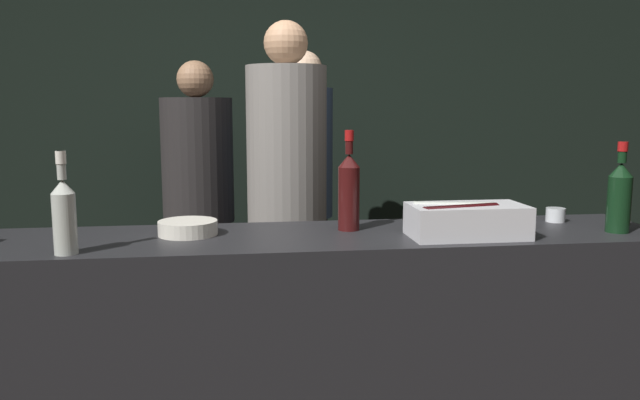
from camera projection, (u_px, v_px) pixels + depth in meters
wall_back_chalkboard at (278, 114)px, 4.25m from camera, size 6.40×0.06×2.80m
bar_counter at (321, 367)px, 2.30m from camera, size 2.51×0.53×1.00m
ice_bin_with_bottles at (465, 219)px, 2.17m from camera, size 0.40×0.21×0.12m
bowl_white at (188, 227)px, 2.21m from camera, size 0.21×0.21×0.05m
candle_votive at (555, 215)px, 2.47m from camera, size 0.07×0.07×0.05m
red_wine_bottle_burgundy at (619, 195)px, 2.24m from camera, size 0.08×0.08×0.33m
red_wine_bottle_tall at (349, 189)px, 2.28m from camera, size 0.08×0.08×0.37m
white_wine_bottle at (64, 213)px, 1.91m from camera, size 0.07×0.07×0.32m
person_in_hoodie at (304, 185)px, 3.63m from camera, size 0.33×0.33×1.76m
person_blond_tee at (199, 194)px, 3.65m from camera, size 0.41×0.41×1.71m
person_grey_polo at (287, 192)px, 3.04m from camera, size 0.39×0.39×1.85m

